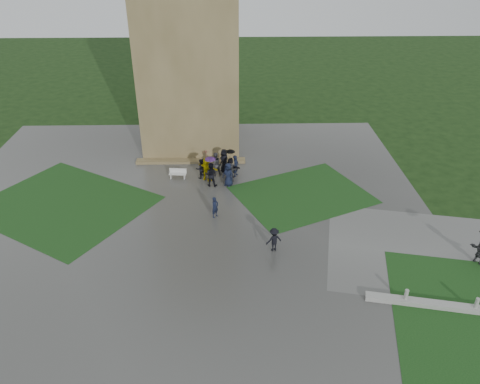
{
  "coord_description": "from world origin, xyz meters",
  "views": [
    {
      "loc": [
        3.25,
        -24.35,
        17.2
      ],
      "look_at": [
        3.91,
        3.46,
        1.2
      ],
      "focal_mm": 35.0,
      "sensor_mm": 36.0,
      "label": 1
    }
  ],
  "objects_px": {
    "pedestrian_mid": "(215,207)",
    "pedestrian_near": "(274,240)",
    "tower": "(189,39)",
    "bench": "(178,173)"
  },
  "relations": [
    {
      "from": "bench",
      "to": "pedestrian_near",
      "type": "xyz_separation_m",
      "value": [
        6.63,
        -9.41,
        0.38
      ]
    },
    {
      "from": "pedestrian_near",
      "to": "tower",
      "type": "bearing_deg",
      "value": -91.04
    },
    {
      "from": "pedestrian_mid",
      "to": "pedestrian_near",
      "type": "xyz_separation_m",
      "value": [
        3.61,
        -3.8,
        0.02
      ]
    },
    {
      "from": "bench",
      "to": "tower",
      "type": "bearing_deg",
      "value": 88.88
    },
    {
      "from": "bench",
      "to": "pedestrian_mid",
      "type": "bearing_deg",
      "value": -56.34
    },
    {
      "from": "bench",
      "to": "pedestrian_near",
      "type": "distance_m",
      "value": 11.52
    },
    {
      "from": "tower",
      "to": "bench",
      "type": "relative_size",
      "value": 13.22
    },
    {
      "from": "tower",
      "to": "pedestrian_near",
      "type": "bearing_deg",
      "value": -70.66
    },
    {
      "from": "tower",
      "to": "pedestrian_mid",
      "type": "xyz_separation_m",
      "value": [
        2.21,
        -12.79,
        -8.23
      ]
    },
    {
      "from": "tower",
      "to": "pedestrian_near",
      "type": "xyz_separation_m",
      "value": [
        5.82,
        -16.59,
        -8.21
      ]
    }
  ]
}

